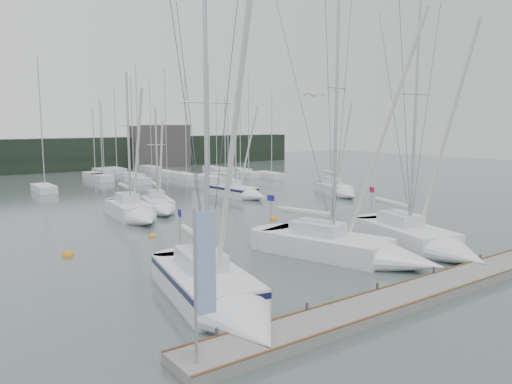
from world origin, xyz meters
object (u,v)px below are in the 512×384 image
(sailboat_near_left, at_px, (220,297))
(sailboat_mid_b, at_px, (135,213))
(sailboat_near_center, at_px, (362,252))
(sailboat_mid_e, at_px, (339,191))
(dock_banner, at_px, (202,272))
(sailboat_mid_d, at_px, (242,193))
(buoy_c, at_px, (68,256))
(buoy_b, at_px, (273,219))
(buoy_a, at_px, (152,237))
(sailboat_near_right, at_px, (428,243))
(sailboat_mid_c, at_px, (160,207))

(sailboat_near_left, bearing_deg, sailboat_mid_b, 88.12)
(sailboat_near_center, xyz_separation_m, sailboat_mid_e, (16.43, 18.02, -0.03))
(dock_banner, bearing_deg, sailboat_mid_e, 44.12)
(sailboat_mid_d, xyz_separation_m, buoy_c, (-20.20, -12.23, -0.54))
(sailboat_near_left, distance_m, buoy_c, 12.44)
(buoy_b, height_order, buoy_c, buoy_c)
(sailboat_mid_b, height_order, buoy_a, sailboat_mid_b)
(buoy_c, bearing_deg, buoy_a, 15.42)
(sailboat_near_left, bearing_deg, buoy_b, 57.08)
(sailboat_near_center, bearing_deg, buoy_c, 122.68)
(sailboat_mid_b, xyz_separation_m, buoy_c, (-7.12, -7.52, -0.56))
(sailboat_mid_d, bearing_deg, dock_banner, -132.31)
(sailboat_mid_d, bearing_deg, sailboat_near_center, -114.69)
(sailboat_near_right, bearing_deg, sailboat_mid_d, 96.75)
(sailboat_mid_b, bearing_deg, buoy_b, -28.67)
(sailboat_mid_c, relative_size, sailboat_mid_d, 0.84)
(sailboat_mid_b, height_order, buoy_c, sailboat_mid_b)
(sailboat_mid_d, bearing_deg, buoy_b, -118.16)
(sailboat_mid_d, bearing_deg, buoy_a, -149.73)
(sailboat_mid_e, distance_m, buoy_b, 14.37)
(sailboat_mid_d, relative_size, dock_banner, 2.37)
(sailboat_mid_b, relative_size, buoy_b, 20.79)
(sailboat_mid_b, bearing_deg, sailboat_mid_e, 5.12)
(sailboat_near_center, xyz_separation_m, buoy_a, (-6.78, 12.10, -0.55))
(sailboat_mid_c, distance_m, buoy_b, 9.78)
(sailboat_near_left, relative_size, buoy_a, 28.50)
(buoy_c, bearing_deg, sailboat_mid_b, 46.57)
(sailboat_near_center, distance_m, sailboat_mid_e, 24.39)
(sailboat_mid_d, distance_m, sailboat_mid_e, 10.00)
(sailboat_near_right, distance_m, buoy_b, 13.08)
(sailboat_near_left, relative_size, dock_banner, 3.00)
(sailboat_mid_e, bearing_deg, sailboat_mid_b, -160.06)
(sailboat_near_left, xyz_separation_m, sailboat_near_center, (10.03, 1.66, -0.05))
(sailboat_near_left, distance_m, sailboat_mid_c, 22.88)
(sailboat_mid_b, relative_size, sailboat_mid_e, 1.05)
(sailboat_near_center, relative_size, sailboat_mid_c, 1.70)
(sailboat_near_right, height_order, buoy_b, sailboat_near_right)
(sailboat_near_center, distance_m, buoy_b, 12.59)
(sailboat_mid_c, height_order, buoy_c, sailboat_mid_c)
(sailboat_near_left, distance_m, buoy_a, 14.15)
(buoy_a, bearing_deg, sailboat_near_center, -60.74)
(sailboat_mid_c, bearing_deg, sailboat_near_left, -94.89)
(sailboat_mid_d, xyz_separation_m, buoy_b, (-4.28, -10.60, -0.54))
(sailboat_mid_e, bearing_deg, sailboat_near_right, -102.16)
(buoy_c, bearing_deg, sailboat_mid_d, 31.20)
(sailboat_mid_c, xyz_separation_m, buoy_b, (5.85, -7.82, -0.50))
(buoy_c, relative_size, dock_banner, 0.14)
(sailboat_near_left, xyz_separation_m, dock_banner, (-3.00, -3.88, 2.55))
(sailboat_near_center, xyz_separation_m, sailboat_mid_b, (-5.47, 18.02, 0.01))
(sailboat_mid_c, xyz_separation_m, buoy_a, (-4.26, -7.85, -0.50))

